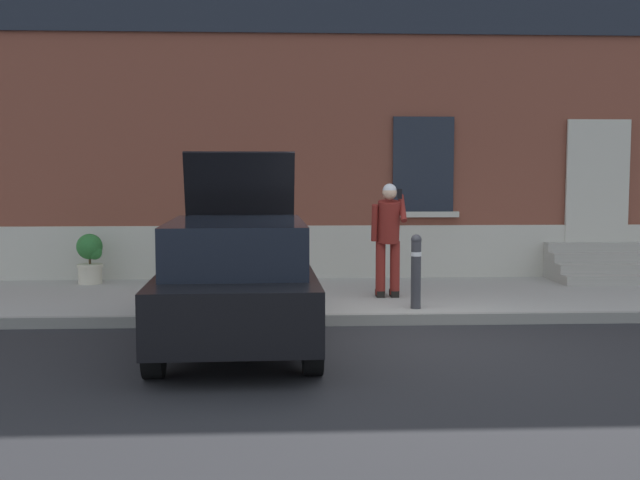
% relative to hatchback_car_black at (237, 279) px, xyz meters
% --- Properties ---
extents(ground_plane, '(80.00, 80.00, 0.00)m').
position_rel_hatchback_car_black_xyz_m(ground_plane, '(1.91, 0.25, -0.80)').
color(ground_plane, '#232326').
extents(sidewalk, '(24.00, 3.60, 0.15)m').
position_rel_hatchback_car_black_xyz_m(sidewalk, '(1.91, 3.05, -0.72)').
color(sidewalk, '#99968E').
rests_on(sidewalk, ground).
extents(curb_edge, '(24.00, 0.12, 0.15)m').
position_rel_hatchback_car_black_xyz_m(curb_edge, '(1.91, 1.19, -0.72)').
color(curb_edge, gray).
rests_on(curb_edge, ground).
extents(building_facade, '(24.00, 1.52, 7.50)m').
position_rel_hatchback_car_black_xyz_m(building_facade, '(1.92, 5.54, 2.93)').
color(building_facade, brown).
rests_on(building_facade, ground).
extents(entrance_stoop, '(1.95, 1.28, 0.64)m').
position_rel_hatchback_car_black_xyz_m(entrance_stoop, '(6.28, 4.37, -0.41)').
color(entrance_stoop, '#9E998E').
rests_on(entrance_stoop, sidewalk).
extents(hatchback_car_black, '(1.89, 4.11, 2.34)m').
position_rel_hatchback_car_black_xyz_m(hatchback_car_black, '(0.00, 0.00, 0.00)').
color(hatchback_car_black, black).
rests_on(hatchback_car_black, ground).
extents(bollard_near_person, '(0.15, 0.15, 1.04)m').
position_rel_hatchback_car_black_xyz_m(bollard_near_person, '(2.41, 1.60, -0.09)').
color(bollard_near_person, '#333338').
rests_on(bollard_near_person, sidewalk).
extents(person_on_phone, '(0.51, 0.51, 1.74)m').
position_rel_hatchback_car_black_xyz_m(person_on_phone, '(2.14, 2.55, 0.35)').
color(person_on_phone, maroon).
rests_on(person_on_phone, sidewalk).
extents(planter_cream, '(0.44, 0.44, 0.86)m').
position_rel_hatchback_car_black_xyz_m(planter_cream, '(-2.75, 4.30, -0.19)').
color(planter_cream, beige).
rests_on(planter_cream, sidewalk).
extents(planter_olive, '(0.44, 0.44, 0.86)m').
position_rel_hatchback_car_black_xyz_m(planter_olive, '(-0.93, 4.22, -0.19)').
color(planter_olive, '#606B38').
rests_on(planter_olive, sidewalk).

